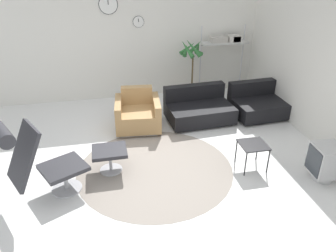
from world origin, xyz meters
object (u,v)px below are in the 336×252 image
armchair_red (138,115)px  crt_television (326,162)px  ottoman (110,154)px  lounge_chair (34,157)px  shelf_unit (226,41)px  couch_second (257,105)px  side_table (253,147)px  couch_low (198,109)px  potted_plant (192,71)px

armchair_red → crt_television: 3.44m
ottoman → crt_television: bearing=-15.9°
crt_television → lounge_chair: bearing=88.7°
lounge_chair → shelf_unit: size_ratio=0.77×
couch_second → side_table: (-0.96, -1.83, 0.15)m
lounge_chair → armchair_red: lounge_chair is taller
lounge_chair → side_table: 3.24m
lounge_chair → side_table: size_ratio=2.88×
crt_television → shelf_unit: (-0.25, 3.74, 0.97)m
crt_television → couch_low: bearing=32.6°
couch_second → lounge_chair: bearing=21.4°
armchair_red → potted_plant: bearing=-135.0°
ottoman → couch_low: (1.90, 1.47, -0.06)m
couch_low → crt_television: size_ratio=2.34×
couch_low → couch_second: size_ratio=1.24×
lounge_chair → couch_low: (2.88, 1.98, -0.48)m
couch_second → shelf_unit: size_ratio=0.67×
lounge_chair → couch_low: bearing=97.0°
lounge_chair → ottoman: bearing=90.0°
couch_low → potted_plant: 1.20m
ottoman → side_table: side_table is taller
crt_television → couch_second: bearing=3.9°
couch_second → shelf_unit: bearing=-83.1°
ottoman → couch_low: size_ratio=0.39×
armchair_red → side_table: 2.40m
armchair_red → crt_television: bearing=143.6°
couch_low → shelf_unit: 2.01m
armchair_red → shelf_unit: bearing=-142.6°
ottoman → shelf_unit: size_ratio=0.33×
couch_second → potted_plant: 1.68m
couch_low → potted_plant: (0.14, 1.09, 0.48)m
side_table → crt_television: crt_television is taller
crt_television → potted_plant: (-1.14, 3.47, 0.40)m
lounge_chair → shelf_unit: (3.92, 3.34, 0.57)m
lounge_chair → potted_plant: bearing=108.0°
lounge_chair → shelf_unit: bearing=103.0°
lounge_chair → ottoman: lounge_chair is taller
side_table → crt_television: 1.09m
side_table → armchair_red: bearing=132.4°
crt_television → shelf_unit: size_ratio=0.36×
armchair_red → lounge_chair: bearing=55.1°
ottoman → side_table: bearing=-9.8°
armchair_red → side_table: (1.62, -1.77, 0.11)m
armchair_red → couch_low: bearing=-170.9°
couch_low → shelf_unit: bearing=-130.9°
potted_plant → shelf_unit: 1.09m
lounge_chair → couch_low: size_ratio=0.92×
ottoman → couch_low: couch_low is taller
couch_low → couch_second: same height
armchair_red → couch_low: (1.28, 0.08, -0.05)m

